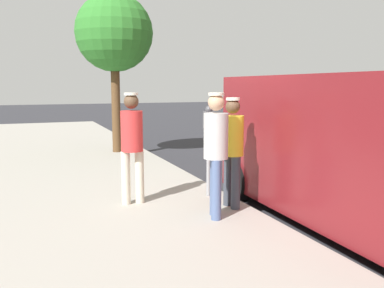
{
  "coord_description": "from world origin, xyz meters",
  "views": [
    {
      "loc": [
        4.14,
        5.8,
        2.01
      ],
      "look_at": [
        1.65,
        -0.47,
        1.05
      ],
      "focal_mm": 38.88,
      "sensor_mm": 36.0,
      "label": 1
    }
  ],
  "objects": [
    {
      "name": "sidewalk_slab",
      "position": [
        3.5,
        0.0,
        0.07
      ],
      "size": [
        5.0,
        32.0,
        0.15
      ],
      "primitive_type": "cube",
      "color": "#9E998E",
      "rests_on": "ground"
    },
    {
      "name": "pedestrian_in_yellow",
      "position": [
        1.29,
        0.26,
        1.11
      ],
      "size": [
        0.34,
        0.36,
        1.67
      ],
      "color": "#383D47",
      "rests_on": "sidewalk_slab"
    },
    {
      "name": "pedestrian_in_red",
      "position": [
        2.65,
        -0.49,
        1.15
      ],
      "size": [
        0.36,
        0.34,
        1.74
      ],
      "color": "beige",
      "rests_on": "sidewalk_slab"
    },
    {
      "name": "parked_van",
      "position": [
        -0.15,
        1.57,
        1.15
      ],
      "size": [
        2.22,
        5.24,
        2.15
      ],
      "color": "maroon",
      "rests_on": "ground"
    },
    {
      "name": "street_tree",
      "position": [
        1.84,
        -5.71,
        3.38
      ],
      "size": [
        2.1,
        2.1,
        4.32
      ],
      "color": "brown",
      "rests_on": "sidewalk_slab"
    },
    {
      "name": "pedestrian_in_gray",
      "position": [
        1.73,
        0.62,
        1.16
      ],
      "size": [
        0.34,
        0.35,
        1.76
      ],
      "color": "#4C608C",
      "rests_on": "sidewalk_slab"
    },
    {
      "name": "ground_plane",
      "position": [
        0.0,
        0.0,
        0.0
      ],
      "size": [
        80.0,
        80.0,
        0.0
      ],
      "primitive_type": "plane",
      "color": "#2D2D33"
    },
    {
      "name": "parking_meter_near",
      "position": [
        1.35,
        -0.47,
        1.18
      ],
      "size": [
        0.14,
        0.18,
        1.52
      ],
      "color": "gray",
      "rests_on": "sidewalk_slab"
    }
  ]
}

